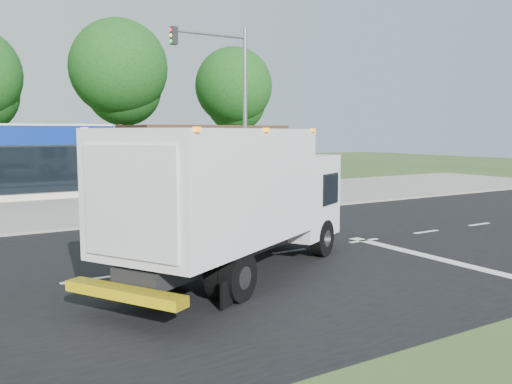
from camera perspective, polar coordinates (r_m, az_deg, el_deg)
ground at (r=16.32m, az=3.49°, el=-6.30°), size 120.00×120.00×0.00m
road_asphalt at (r=16.32m, az=3.49°, el=-6.28°), size 60.00×14.00×0.02m
sidewalk at (r=23.36m, az=-8.24°, el=-2.36°), size 60.00×2.40×0.12m
parking_apron at (r=28.73m, az=-12.89°, el=-0.94°), size 60.00×9.00×0.02m
lane_markings at (r=16.12m, az=10.25°, el=-6.48°), size 55.20×7.00×0.01m
ems_box_truck at (r=13.20m, az=-2.30°, el=-0.01°), size 8.44×6.21×3.65m
emergency_worker at (r=13.20m, az=-9.30°, el=-5.35°), size 0.74×0.75×1.85m
brown_storefront at (r=36.77m, az=-5.67°, el=3.86°), size 10.00×6.70×4.00m
traffic_signal_pole at (r=23.65m, az=-2.53°, el=9.62°), size 3.51×0.25×8.00m
background_trees at (r=42.16m, az=-20.68°, el=11.12°), size 36.77×7.39×12.10m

